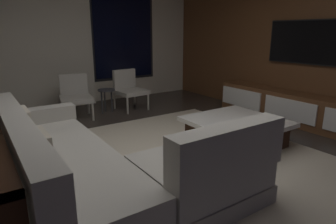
% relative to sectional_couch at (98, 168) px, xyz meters
% --- Properties ---
extents(floor, '(9.20, 9.20, 0.00)m').
position_rel_sectional_couch_xyz_m(floor, '(0.83, 0.19, -0.29)').
color(floor, '#332B26').
extents(back_wall_with_window, '(6.60, 0.30, 2.70)m').
position_rel_sectional_couch_xyz_m(back_wall_with_window, '(0.77, 3.81, 1.05)').
color(back_wall_with_window, beige).
rests_on(back_wall_with_window, floor).
extents(media_wall, '(0.12, 7.80, 2.70)m').
position_rel_sectional_couch_xyz_m(media_wall, '(3.89, 0.19, 1.06)').
color(media_wall, brown).
rests_on(media_wall, floor).
extents(area_rug, '(3.20, 3.80, 0.01)m').
position_rel_sectional_couch_xyz_m(area_rug, '(1.18, 0.09, -0.28)').
color(area_rug, beige).
rests_on(area_rug, floor).
extents(sectional_couch, '(1.98, 2.50, 0.82)m').
position_rel_sectional_couch_xyz_m(sectional_couch, '(0.00, 0.00, 0.00)').
color(sectional_couch, gray).
rests_on(sectional_couch, floor).
extents(coffee_table, '(1.16, 1.16, 0.36)m').
position_rel_sectional_couch_xyz_m(coffee_table, '(2.06, 0.21, -0.10)').
color(coffee_table, black).
rests_on(coffee_table, floor).
extents(book_stack_on_coffee_table, '(0.27, 0.21, 0.05)m').
position_rel_sectional_couch_xyz_m(book_stack_on_coffee_table, '(2.21, 0.01, 0.09)').
color(book_stack_on_coffee_table, '#33C9CB').
rests_on(book_stack_on_coffee_table, coffee_table).
extents(accent_chair_near_window, '(0.59, 0.61, 0.78)m').
position_rel_sectional_couch_xyz_m(accent_chair_near_window, '(1.73, 2.80, 0.14)').
color(accent_chair_near_window, '#B2ADA0').
rests_on(accent_chair_near_window, floor).
extents(accent_chair_by_curtain, '(0.64, 0.65, 0.78)m').
position_rel_sectional_couch_xyz_m(accent_chair_by_curtain, '(0.65, 2.78, 0.14)').
color(accent_chair_by_curtain, '#B2ADA0').
rests_on(accent_chair_by_curtain, floor).
extents(side_stool, '(0.32, 0.32, 0.46)m').
position_rel_sectional_couch_xyz_m(side_stool, '(1.23, 2.75, 0.08)').
color(side_stool, '#333338').
rests_on(side_stool, floor).
extents(media_console, '(0.46, 3.10, 0.52)m').
position_rel_sectional_couch_xyz_m(media_console, '(3.60, 0.24, -0.04)').
color(media_console, brown).
rests_on(media_console, floor).
extents(mounted_tv, '(0.05, 1.24, 0.71)m').
position_rel_sectional_couch_xyz_m(mounted_tv, '(3.78, 0.44, 1.06)').
color(mounted_tv, black).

